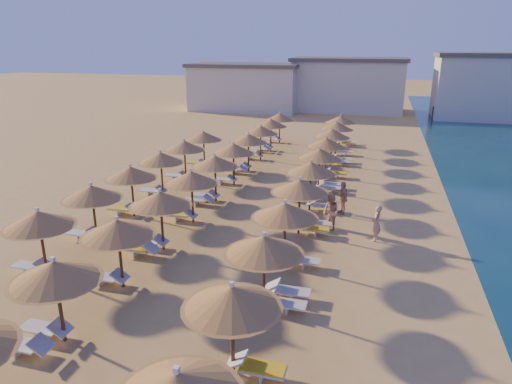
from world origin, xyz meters
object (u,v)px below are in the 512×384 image
(parasol_row_east, at_px, (311,169))
(beachgoer_b, at_px, (331,212))
(parasol_row_west, at_px, (215,162))
(beachgoer_a, at_px, (376,223))
(beachgoer_c, at_px, (343,198))

(parasol_row_east, distance_m, beachgoer_b, 3.37)
(parasol_row_east, height_order, beachgoer_b, parasol_row_east)
(parasol_row_west, relative_size, beachgoer_a, 21.35)
(parasol_row_west, relative_size, beachgoer_b, 20.37)
(beachgoer_c, bearing_deg, beachgoer_b, -34.41)
(parasol_row_west, height_order, beachgoer_c, parasol_row_west)
(parasol_row_east, distance_m, parasol_row_west, 5.76)
(parasol_row_east, distance_m, beachgoer_a, 5.36)
(parasol_row_west, height_order, beachgoer_b, parasol_row_west)
(beachgoer_b, bearing_deg, parasol_row_west, -155.09)
(parasol_row_west, distance_m, beachgoer_b, 7.86)
(parasol_row_east, height_order, beachgoer_c, parasol_row_east)
(parasol_row_east, bearing_deg, beachgoer_c, -2.73)
(parasol_row_west, xyz_separation_m, beachgoer_c, (7.63, -0.09, -1.53))
(parasol_row_west, height_order, beachgoer_a, parasol_row_west)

